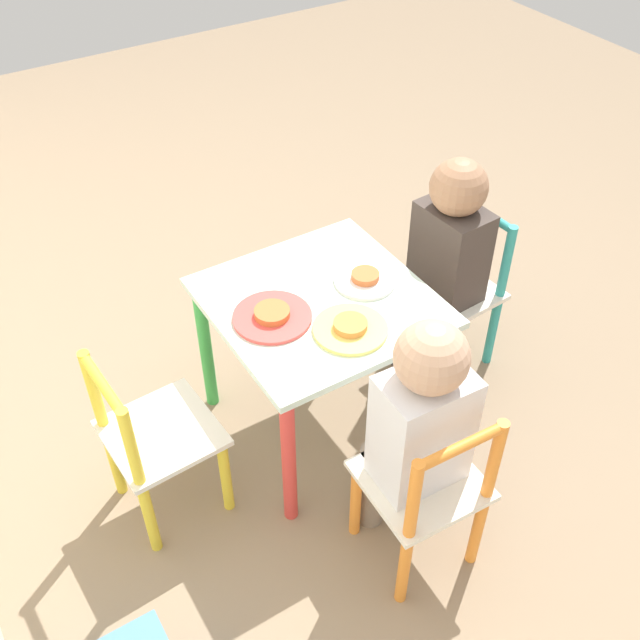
{
  "coord_description": "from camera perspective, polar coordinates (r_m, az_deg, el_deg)",
  "views": [
    {
      "loc": [
        -1.24,
        0.77,
        1.69
      ],
      "look_at": [
        0.0,
        0.0,
        0.4
      ],
      "focal_mm": 42.0,
      "sensor_mm": 36.0,
      "label": 1
    }
  ],
  "objects": [
    {
      "name": "ground_plane",
      "position": [
        2.24,
        -0.0,
        -7.62
      ],
      "size": [
        6.0,
        6.0,
        0.0
      ],
      "primitive_type": "plane",
      "color": "#8C755B"
    },
    {
      "name": "plate_left",
      "position": [
        1.81,
        2.32,
        -0.61
      ],
      "size": [
        0.18,
        0.18,
        0.03
      ],
      "color": "#EADB66",
      "rests_on": "kids_table"
    },
    {
      "name": "plate_back",
      "position": [
        1.85,
        -3.66,
        0.32
      ],
      "size": [
        0.2,
        0.2,
        0.03
      ],
      "color": "#E54C47",
      "rests_on": "kids_table"
    },
    {
      "name": "kids_table",
      "position": [
        1.96,
        -0.0,
        -0.14
      ],
      "size": [
        0.54,
        0.54,
        0.47
      ],
      "color": "silver",
      "rests_on": "ground_plane"
    },
    {
      "name": "chair_teal",
      "position": [
        2.3,
        10.17,
        2.12
      ],
      "size": [
        0.28,
        0.28,
        0.52
      ],
      "rotation": [
        0.0,
        0.0,
        -3.08
      ],
      "color": "silver",
      "rests_on": "ground_plane"
    },
    {
      "name": "chair_orange",
      "position": [
        1.78,
        8.07,
        -12.8
      ],
      "size": [
        0.27,
        0.27,
        0.52
      ],
      "rotation": [
        0.0,
        0.0,
        1.53
      ],
      "color": "silver",
      "rests_on": "ground_plane"
    },
    {
      "name": "plate_front",
      "position": [
        1.96,
        3.46,
        3.14
      ],
      "size": [
        0.16,
        0.16,
        0.03
      ],
      "color": "white",
      "rests_on": "kids_table"
    },
    {
      "name": "chair_yellow",
      "position": [
        1.9,
        -12.55,
        -9.0
      ],
      "size": [
        0.27,
        0.27,
        0.52
      ],
      "rotation": [
        0.0,
        0.0,
        0.06
      ],
      "color": "silver",
      "rests_on": "ground_plane"
    },
    {
      "name": "child_left",
      "position": [
        1.67,
        7.42,
        -7.75
      ],
      "size": [
        0.22,
        0.21,
        0.73
      ],
      "rotation": [
        0.0,
        0.0,
        1.53
      ],
      "color": "#7A6B5B",
      "rests_on": "ground_plane"
    },
    {
      "name": "child_front",
      "position": [
        2.16,
        9.52,
        5.11
      ],
      "size": [
        0.21,
        0.22,
        0.71
      ],
      "rotation": [
        0.0,
        0.0,
        -3.08
      ],
      "color": "#38383D",
      "rests_on": "ground_plane"
    }
  ]
}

